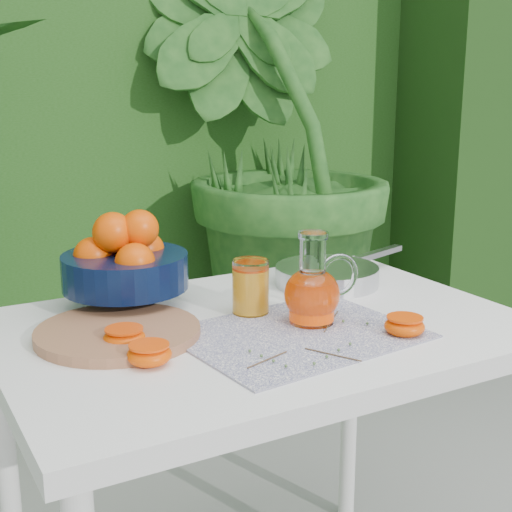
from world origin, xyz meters
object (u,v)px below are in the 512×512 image
saute_pan (328,274)px  juice_pitcher (313,292)px  white_table (261,362)px  fruit_bowl (124,263)px  cutting_board (118,332)px

saute_pan → juice_pitcher: bearing=-130.7°
white_table → fruit_bowl: (-0.20, 0.23, 0.18)m
fruit_bowl → saute_pan: size_ratio=0.59×
fruit_bowl → white_table: bearing=-49.4°
cutting_board → saute_pan: saute_pan is taller
fruit_bowl → saute_pan: 0.47m
juice_pitcher → saute_pan: bearing=49.3°
cutting_board → saute_pan: (0.54, 0.10, 0.01)m
white_table → saute_pan: size_ratio=2.29×
juice_pitcher → white_table: bearing=147.2°
juice_pitcher → cutting_board: bearing=162.5°
juice_pitcher → saute_pan: 0.28m
cutting_board → juice_pitcher: bearing=-17.5°
white_table → juice_pitcher: 0.18m
saute_pan → fruit_bowl: bearing=171.5°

